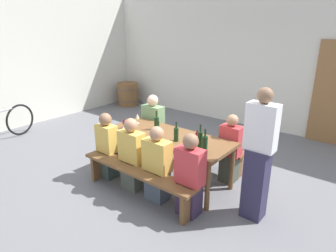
{
  "coord_description": "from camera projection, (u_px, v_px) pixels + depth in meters",
  "views": [
    {
      "loc": [
        2.65,
        -3.29,
        2.35
      ],
      "look_at": [
        0.0,
        0.0,
        0.9
      ],
      "focal_mm": 31.23,
      "sensor_mm": 36.0,
      "label": 1
    }
  ],
  "objects": [
    {
      "name": "wine_bottle_1",
      "position": [
        205.0,
        144.0,
        3.86
      ],
      "size": [
        0.08,
        0.08,
        0.33
      ],
      "color": "#143319",
      "rests_on": "tasting_table"
    },
    {
      "name": "wine_bottle_4",
      "position": [
        200.0,
        139.0,
        4.0
      ],
      "size": [
        0.07,
        0.07,
        0.34
      ],
      "color": "#143319",
      "rests_on": "tasting_table"
    },
    {
      "name": "wine_glass_1",
      "position": [
        193.0,
        136.0,
        4.13
      ],
      "size": [
        0.06,
        0.06,
        0.17
      ],
      "color": "silver",
      "rests_on": "tasting_table"
    },
    {
      "name": "bench_near",
      "position": [
        137.0,
        175.0,
        4.13
      ],
      "size": [
        1.95,
        0.3,
        0.45
      ],
      "color": "brown",
      "rests_on": "ground"
    },
    {
      "name": "wine_bottle_3",
      "position": [
        159.0,
        134.0,
        4.27
      ],
      "size": [
        0.06,
        0.06,
        0.3
      ],
      "color": "#143319",
      "rests_on": "tasting_table"
    },
    {
      "name": "standing_host",
      "position": [
        258.0,
        158.0,
        3.56
      ],
      "size": [
        0.36,
        0.24,
        1.7
      ],
      "rotation": [
        0.0,
        0.0,
        3.14
      ],
      "color": "#2B2845",
      "rests_on": "ground"
    },
    {
      "name": "seated_guest_near_1",
      "position": [
        132.0,
        156.0,
        4.32
      ],
      "size": [
        0.39,
        0.24,
        1.11
      ],
      "rotation": [
        0.0,
        0.0,
        1.57
      ],
      "color": "#4D5148",
      "rests_on": "ground"
    },
    {
      "name": "seated_guest_near_0",
      "position": [
        107.0,
        147.0,
        4.66
      ],
      "size": [
        0.33,
        0.24,
        1.08
      ],
      "rotation": [
        0.0,
        0.0,
        1.57
      ],
      "color": "#35453F",
      "rests_on": "ground"
    },
    {
      "name": "wine_bottle_0",
      "position": [
        176.0,
        134.0,
        4.25
      ],
      "size": [
        0.07,
        0.07,
        0.29
      ],
      "color": "#143319",
      "rests_on": "tasting_table"
    },
    {
      "name": "back_wall",
      "position": [
        261.0,
        60.0,
        6.78
      ],
      "size": [
        14.0,
        0.2,
        3.2
      ],
      "primitive_type": "cube",
      "color": "silver",
      "rests_on": "ground"
    },
    {
      "name": "tasting_table",
      "position": [
        168.0,
        140.0,
        4.54
      ],
      "size": [
        2.05,
        0.81,
        0.75
      ],
      "color": "brown",
      "rests_on": "ground"
    },
    {
      "name": "side_wall",
      "position": [
        19.0,
        59.0,
        6.93
      ],
      "size": [
        0.2,
        7.31,
        3.2
      ],
      "primitive_type": "cube",
      "color": "silver",
      "rests_on": "ground"
    },
    {
      "name": "wine_glass_0",
      "position": [
        137.0,
        117.0,
        5.02
      ],
      "size": [
        0.08,
        0.08,
        0.18
      ],
      "color": "silver",
      "rests_on": "tasting_table"
    },
    {
      "name": "seated_guest_near_3",
      "position": [
        190.0,
        177.0,
        3.7
      ],
      "size": [
        0.37,
        0.24,
        1.12
      ],
      "rotation": [
        0.0,
        0.0,
        1.57
      ],
      "color": "#342641",
      "rests_on": "ground"
    },
    {
      "name": "wine_bottle_2",
      "position": [
        157.0,
        123.0,
        4.74
      ],
      "size": [
        0.08,
        0.08,
        0.31
      ],
      "color": "#143319",
      "rests_on": "tasting_table"
    },
    {
      "name": "seated_guest_near_2",
      "position": [
        157.0,
        166.0,
        4.03
      ],
      "size": [
        0.4,
        0.24,
        1.09
      ],
      "rotation": [
        0.0,
        0.0,
        1.57
      ],
      "color": "#444F5D",
      "rests_on": "ground"
    },
    {
      "name": "wine_glass_3",
      "position": [
        124.0,
        121.0,
        4.8
      ],
      "size": [
        0.07,
        0.07,
        0.17
      ],
      "color": "silver",
      "rests_on": "tasting_table"
    },
    {
      "name": "ground_plane",
      "position": [
        168.0,
        178.0,
        4.76
      ],
      "size": [
        24.0,
        24.0,
        0.0
      ],
      "primitive_type": "plane",
      "color": "slate"
    },
    {
      "name": "wine_barrel",
      "position": [
        128.0,
        94.0,
        9.06
      ],
      "size": [
        0.66,
        0.66,
        0.7
      ],
      "color": "brown",
      "rests_on": "ground"
    },
    {
      "name": "seated_guest_far_0",
      "position": [
        153.0,
        127.0,
        5.47
      ],
      "size": [
        0.42,
        0.24,
        1.17
      ],
      "rotation": [
        0.0,
        0.0,
        -1.57
      ],
      "color": "#35273D",
      "rests_on": "ground"
    },
    {
      "name": "wine_glass_2",
      "position": [
        197.0,
        132.0,
        4.3
      ],
      "size": [
        0.08,
        0.08,
        0.16
      ],
      "color": "silver",
      "rests_on": "tasting_table"
    },
    {
      "name": "seated_guest_far_1",
      "position": [
        230.0,
        150.0,
        4.53
      ],
      "size": [
        0.32,
        0.24,
        1.1
      ],
      "rotation": [
        0.0,
        0.0,
        -1.57
      ],
      "color": "#40483B",
      "rests_on": "ground"
    },
    {
      "name": "bench_far",
      "position": [
        193.0,
        145.0,
        5.16
      ],
      "size": [
        1.95,
        0.3,
        0.45
      ],
      "color": "brown",
      "rests_on": "ground"
    }
  ]
}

